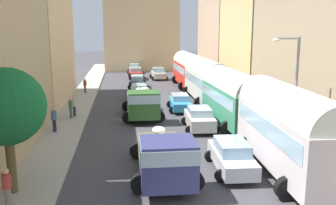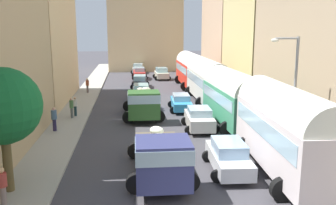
{
  "view_description": "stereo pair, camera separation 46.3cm",
  "coord_description": "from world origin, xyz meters",
  "px_view_note": "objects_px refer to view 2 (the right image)",
  "views": [
    {
      "loc": [
        -3.19,
        -9.43,
        6.94
      ],
      "look_at": [
        0.0,
        16.18,
        1.67
      ],
      "focal_mm": 39.08,
      "sensor_mm": 36.0,
      "label": 1
    },
    {
      "loc": [
        -2.73,
        -9.48,
        6.94
      ],
      "look_at": [
        0.0,
        16.18,
        1.67
      ],
      "focal_mm": 39.08,
      "sensor_mm": 36.0,
      "label": 2
    }
  ],
  "objects_px": {
    "car_7": "(162,74)",
    "parked_bus_2": "(207,78)",
    "car_3": "(138,68)",
    "car_6": "(181,102)",
    "car_4": "(229,156)",
    "streetlamp_near": "(292,84)",
    "car_1": "(140,81)",
    "pedestrian_3": "(2,185)",
    "parked_bus_3": "(191,68)",
    "car_0": "(141,92)",
    "cargo_truck_0": "(161,155)",
    "car_2": "(139,73)",
    "pedestrian_2": "(71,107)",
    "car_5": "(199,119)",
    "cargo_truck_1": "(143,103)",
    "pedestrian_4": "(75,106)",
    "pedestrian_1": "(87,85)",
    "pedestrian_0": "(54,118)",
    "parked_bus_1": "(233,96)",
    "parked_bus_0": "(286,127)"
  },
  "relations": [
    {
      "from": "pedestrian_4",
      "to": "cargo_truck_0",
      "type": "bearing_deg",
      "value": -66.34
    },
    {
      "from": "parked_bus_2",
      "to": "pedestrian_2",
      "type": "relative_size",
      "value": 5.63
    },
    {
      "from": "cargo_truck_1",
      "to": "pedestrian_0",
      "type": "xyz_separation_m",
      "value": [
        -6.09,
        -3.24,
        -0.25
      ]
    },
    {
      "from": "car_1",
      "to": "parked_bus_1",
      "type": "bearing_deg",
      "value": -71.21
    },
    {
      "from": "car_3",
      "to": "streetlamp_near",
      "type": "bearing_deg",
      "value": -78.58
    },
    {
      "from": "pedestrian_1",
      "to": "pedestrian_2",
      "type": "xyz_separation_m",
      "value": [
        0.01,
        -11.27,
        0.03
      ]
    },
    {
      "from": "parked_bus_2",
      "to": "pedestrian_0",
      "type": "distance_m",
      "value": 15.71
    },
    {
      "from": "parked_bus_0",
      "to": "car_4",
      "type": "relative_size",
      "value": 2.08
    },
    {
      "from": "pedestrian_3",
      "to": "cargo_truck_1",
      "type": "bearing_deg",
      "value": 66.78
    },
    {
      "from": "parked_bus_2",
      "to": "car_3",
      "type": "height_order",
      "value": "parked_bus_2"
    },
    {
      "from": "car_0",
      "to": "pedestrian_4",
      "type": "bearing_deg",
      "value": -127.68
    },
    {
      "from": "parked_bus_3",
      "to": "streetlamp_near",
      "type": "xyz_separation_m",
      "value": [
        1.69,
        -23.63,
        1.61
      ]
    },
    {
      "from": "pedestrian_1",
      "to": "car_5",
      "type": "bearing_deg",
      "value": -58.54
    },
    {
      "from": "parked_bus_1",
      "to": "car_2",
      "type": "distance_m",
      "value": 26.35
    },
    {
      "from": "car_2",
      "to": "streetlamp_near",
      "type": "distance_m",
      "value": 32.32
    },
    {
      "from": "car_3",
      "to": "pedestrian_0",
      "type": "bearing_deg",
      "value": -101.15
    },
    {
      "from": "parked_bus_2",
      "to": "car_4",
      "type": "height_order",
      "value": "parked_bus_2"
    },
    {
      "from": "cargo_truck_1",
      "to": "pedestrian_0",
      "type": "relative_size",
      "value": 3.77
    },
    {
      "from": "pedestrian_4",
      "to": "pedestrian_2",
      "type": "bearing_deg",
      "value": -105.62
    },
    {
      "from": "car_3",
      "to": "pedestrian_4",
      "type": "xyz_separation_m",
      "value": [
        -5.67,
        -28.51,
        0.2
      ]
    },
    {
      "from": "car_7",
      "to": "pedestrian_1",
      "type": "bearing_deg",
      "value": -130.23
    },
    {
      "from": "car_4",
      "to": "streetlamp_near",
      "type": "height_order",
      "value": "streetlamp_near"
    },
    {
      "from": "car_1",
      "to": "pedestrian_3",
      "type": "height_order",
      "value": "pedestrian_3"
    },
    {
      "from": "parked_bus_2",
      "to": "pedestrian_0",
      "type": "height_order",
      "value": "parked_bus_2"
    },
    {
      "from": "pedestrian_1",
      "to": "car_2",
      "type": "bearing_deg",
      "value": 62.56
    },
    {
      "from": "pedestrian_4",
      "to": "pedestrian_1",
      "type": "bearing_deg",
      "value": 91.05
    },
    {
      "from": "car_1",
      "to": "car_3",
      "type": "relative_size",
      "value": 1.09
    },
    {
      "from": "streetlamp_near",
      "to": "parked_bus_3",
      "type": "bearing_deg",
      "value": 94.09
    },
    {
      "from": "car_7",
      "to": "parked_bus_2",
      "type": "bearing_deg",
      "value": -79.54
    },
    {
      "from": "parked_bus_3",
      "to": "pedestrian_3",
      "type": "bearing_deg",
      "value": -112.82
    },
    {
      "from": "streetlamp_near",
      "to": "car_0",
      "type": "bearing_deg",
      "value": 115.85
    },
    {
      "from": "parked_bus_3",
      "to": "car_0",
      "type": "xyz_separation_m",
      "value": [
        -6.22,
        -7.3,
        -1.48
      ]
    },
    {
      "from": "cargo_truck_1",
      "to": "pedestrian_2",
      "type": "xyz_separation_m",
      "value": [
        -5.48,
        0.36,
        -0.24
      ]
    },
    {
      "from": "parked_bus_2",
      "to": "pedestrian_3",
      "type": "xyz_separation_m",
      "value": [
        -12.3,
        -20.23,
        -1.27
      ]
    },
    {
      "from": "parked_bus_3",
      "to": "cargo_truck_0",
      "type": "bearing_deg",
      "value": -102.39
    },
    {
      "from": "car_0",
      "to": "car_6",
      "type": "bearing_deg",
      "value": -59.08
    },
    {
      "from": "pedestrian_4",
      "to": "car_7",
      "type": "bearing_deg",
      "value": 67.62
    },
    {
      "from": "pedestrian_1",
      "to": "pedestrian_4",
      "type": "xyz_separation_m",
      "value": [
        0.19,
        -10.62,
        -0.01
      ]
    },
    {
      "from": "car_3",
      "to": "pedestrian_1",
      "type": "relative_size",
      "value": 2.42
    },
    {
      "from": "car_2",
      "to": "car_6",
      "type": "relative_size",
      "value": 1.09
    },
    {
      "from": "pedestrian_2",
      "to": "pedestrian_3",
      "type": "relative_size",
      "value": 1.0
    },
    {
      "from": "parked_bus_3",
      "to": "cargo_truck_0",
      "type": "relative_size",
      "value": 1.25
    },
    {
      "from": "cargo_truck_0",
      "to": "car_2",
      "type": "xyz_separation_m",
      "value": [
        0.03,
        34.83,
        -0.45
      ]
    },
    {
      "from": "pedestrian_1",
      "to": "cargo_truck_0",
      "type": "bearing_deg",
      "value": -76.04
    },
    {
      "from": "parked_bus_0",
      "to": "car_0",
      "type": "distance_m",
      "value": 20.72
    },
    {
      "from": "parked_bus_3",
      "to": "car_2",
      "type": "height_order",
      "value": "parked_bus_3"
    },
    {
      "from": "car_2",
      "to": "pedestrian_2",
      "type": "relative_size",
      "value": 2.54
    },
    {
      "from": "car_3",
      "to": "car_6",
      "type": "xyz_separation_m",
      "value": [
        2.97,
        -26.91,
        -0.04
      ]
    },
    {
      "from": "car_5",
      "to": "car_6",
      "type": "relative_size",
      "value": 0.99
    },
    {
      "from": "car_5",
      "to": "streetlamp_near",
      "type": "xyz_separation_m",
      "value": [
        4.27,
        -4.84,
        3.07
      ]
    }
  ]
}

